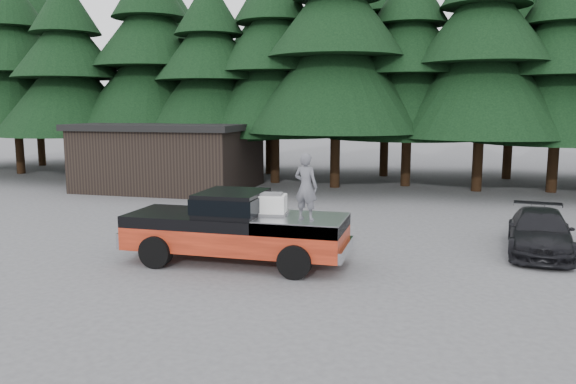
% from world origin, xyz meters
% --- Properties ---
extents(ground, '(120.00, 120.00, 0.00)m').
position_xyz_m(ground, '(0.00, 0.00, 0.00)').
color(ground, '#4F4F51').
rests_on(ground, ground).
extents(pickup_truck, '(6.00, 2.04, 1.33)m').
position_xyz_m(pickup_truck, '(-1.06, -0.19, 0.67)').
color(pickup_truck, red).
rests_on(pickup_truck, ground).
extents(truck_cab, '(1.66, 1.90, 0.59)m').
position_xyz_m(truck_cab, '(-1.16, -0.19, 1.62)').
color(truck_cab, black).
rests_on(truck_cab, pickup_truck).
extents(air_compressor, '(0.80, 0.69, 0.50)m').
position_xyz_m(air_compressor, '(-0.10, -0.07, 1.58)').
color(air_compressor, white).
rests_on(air_compressor, pickup_truck).
extents(man_on_bed, '(0.69, 0.54, 1.67)m').
position_xyz_m(man_on_bed, '(0.91, -0.49, 2.17)').
color(man_on_bed, '#57585F').
rests_on(man_on_bed, pickup_truck).
extents(parked_car, '(2.14, 4.31, 1.20)m').
position_xyz_m(parked_car, '(6.95, 3.00, 0.60)').
color(parked_car, black).
rests_on(parked_car, ground).
extents(utility_building, '(8.40, 6.40, 3.30)m').
position_xyz_m(utility_building, '(-9.00, 12.00, 1.67)').
color(utility_building, black).
rests_on(utility_building, ground).
extents(treeline, '(60.15, 16.05, 17.50)m').
position_xyz_m(treeline, '(0.42, 17.20, 7.72)').
color(treeline, black).
rests_on(treeline, ground).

